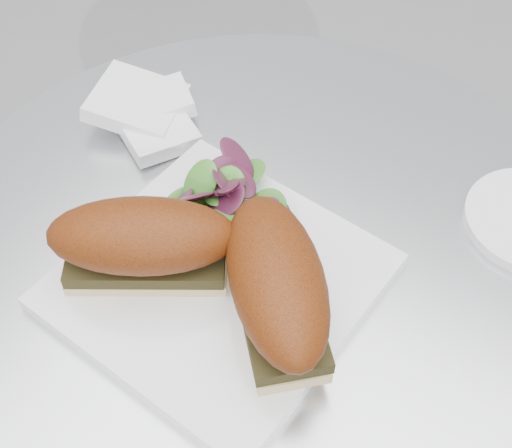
{
  "coord_description": "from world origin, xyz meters",
  "views": [
    {
      "loc": [
        0.19,
        -0.35,
        1.28
      ],
      "look_at": [
        -0.01,
        0.01,
        0.77
      ],
      "focal_mm": 50.0,
      "sensor_mm": 36.0,
      "label": 1
    }
  ],
  "objects": [
    {
      "name": "sandwich_right",
      "position": [
        0.04,
        -0.05,
        0.79
      ],
      "size": [
        0.17,
        0.18,
        0.08
      ],
      "rotation": [
        0.0,
        0.0,
        -0.87
      ],
      "color": "beige",
      "rests_on": "plate"
    },
    {
      "name": "sandwich_left",
      "position": [
        -0.08,
        -0.07,
        0.79
      ],
      "size": [
        0.18,
        0.15,
        0.08
      ],
      "rotation": [
        0.0,
        0.0,
        0.5
      ],
      "color": "beige",
      "rests_on": "plate"
    },
    {
      "name": "table",
      "position": [
        0.0,
        0.0,
        0.49
      ],
      "size": [
        0.7,
        0.7,
        0.73
      ],
      "color": "silver",
      "rests_on": "ground"
    },
    {
      "name": "plate",
      "position": [
        -0.02,
        -0.05,
        0.74
      ],
      "size": [
        0.29,
        0.29,
        0.02
      ],
      "primitive_type": "cube",
      "rotation": [
        0.0,
        0.0,
        -0.14
      ],
      "color": "white",
      "rests_on": "table"
    },
    {
      "name": "napkin",
      "position": [
        -0.2,
        0.1,
        0.74
      ],
      "size": [
        0.13,
        0.13,
        0.02
      ],
      "primitive_type": null,
      "rotation": [
        0.0,
        0.0,
        -0.06
      ],
      "color": "white",
      "rests_on": "table"
    },
    {
      "name": "salad",
      "position": [
        -0.05,
        0.03,
        0.77
      ],
      "size": [
        0.11,
        0.11,
        0.05
      ],
      "primitive_type": null,
      "color": "#3D8D2E",
      "rests_on": "plate"
    }
  ]
}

